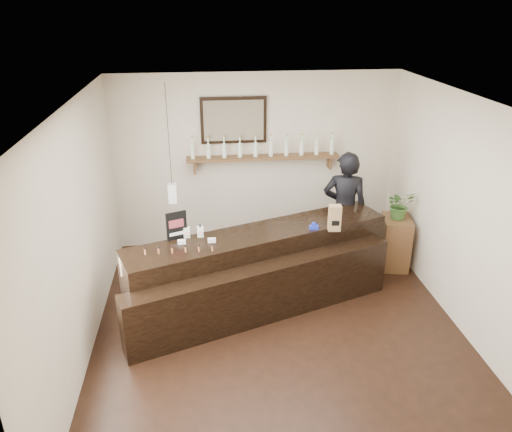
{
  "coord_description": "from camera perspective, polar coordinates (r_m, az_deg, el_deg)",
  "views": [
    {
      "loc": [
        -0.87,
        -5.13,
        3.81
      ],
      "look_at": [
        -0.2,
        0.7,
        1.23
      ],
      "focal_mm": 35.0,
      "sensor_mm": 36.0,
      "label": 1
    }
  ],
  "objects": [
    {
      "name": "ground",
      "position": [
        6.45,
        2.56,
        -12.55
      ],
      "size": [
        5.0,
        5.0,
        0.0
      ],
      "primitive_type": "plane",
      "color": "black",
      "rests_on": "ground"
    },
    {
      "name": "counter",
      "position": [
        6.64,
        0.54,
        -6.48
      ],
      "size": [
        3.61,
        2.15,
        1.17
      ],
      "color": "black",
      "rests_on": "ground"
    },
    {
      "name": "tape_dispenser",
      "position": [
        6.6,
        6.64,
        -1.22
      ],
      "size": [
        0.12,
        0.05,
        0.1
      ],
      "color": "#1B2EC1",
      "rests_on": "counter"
    },
    {
      "name": "shopkeeper",
      "position": [
        7.53,
        10.12,
        1.55
      ],
      "size": [
        0.85,
        0.67,
        2.03
      ],
      "primitive_type": "imported",
      "rotation": [
        0.0,
        0.0,
        2.86
      ],
      "color": "black",
      "rests_on": "ground"
    },
    {
      "name": "paper_bag",
      "position": [
        6.57,
        8.98,
        -0.22
      ],
      "size": [
        0.17,
        0.13,
        0.35
      ],
      "color": "olive",
      "rests_on": "counter"
    },
    {
      "name": "back_wall_decor",
      "position": [
        7.81,
        -1.07,
        8.48
      ],
      "size": [
        2.66,
        0.96,
        1.69
      ],
      "color": "brown",
      "rests_on": "ground"
    },
    {
      "name": "promo_sign",
      "position": [
        6.32,
        -9.07,
        -1.1
      ],
      "size": [
        0.25,
        0.12,
        0.37
      ],
      "color": "black",
      "rests_on": "counter"
    },
    {
      "name": "potted_plant",
      "position": [
        7.63,
        16.11,
        1.25
      ],
      "size": [
        0.44,
        0.4,
        0.44
      ],
      "primitive_type": "imported",
      "rotation": [
        0.0,
        0.0,
        0.15
      ],
      "color": "#396227",
      "rests_on": "side_cabinet"
    },
    {
      "name": "room_shell",
      "position": [
        5.61,
        2.88,
        1.61
      ],
      "size": [
        5.0,
        5.0,
        5.0
      ],
      "color": "beige",
      "rests_on": "ground"
    },
    {
      "name": "side_cabinet",
      "position": [
        7.87,
        15.6,
        -2.92
      ],
      "size": [
        0.5,
        0.62,
        0.8
      ],
      "color": "brown",
      "rests_on": "ground"
    }
  ]
}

